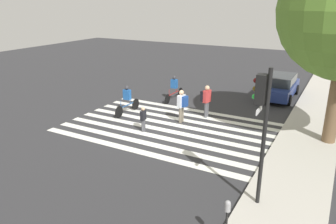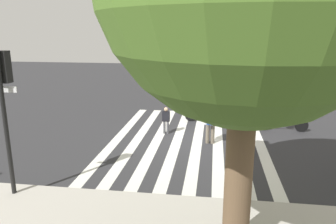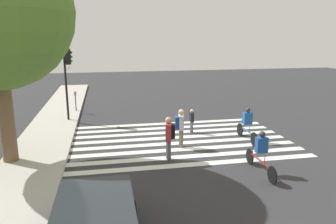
# 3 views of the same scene
# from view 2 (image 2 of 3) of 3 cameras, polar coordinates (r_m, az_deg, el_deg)

# --- Properties ---
(ground_plane) EXTENTS (60.00, 60.00, 0.00)m
(ground_plane) POSITION_cam_2_polar(r_m,az_deg,el_deg) (14.06, 3.39, -4.96)
(ground_plane) COLOR #2D2D30
(sidewalk_curb) EXTENTS (36.00, 2.50, 0.14)m
(sidewalk_curb) POSITION_cam_2_polar(r_m,az_deg,el_deg) (8.42, -0.35, -18.68)
(sidewalk_curb) COLOR #ADA89E
(sidewalk_curb) RESTS_ON ground_plane
(crosswalk_stripes) EXTENTS (6.43, 10.00, 0.01)m
(crosswalk_stripes) POSITION_cam_2_polar(r_m,az_deg,el_deg) (14.06, 3.39, -4.94)
(crosswalk_stripes) COLOR silver
(crosswalk_stripes) RESTS_ON ground_plane
(traffic_light) EXTENTS (0.60, 0.50, 4.29)m
(traffic_light) POSITION_cam_2_polar(r_m,az_deg,el_deg) (9.71, -26.57, 3.08)
(traffic_light) COLOR black
(traffic_light) RESTS_ON ground_plane
(pedestrian_adult_blue_shirt) EXTENTS (0.50, 0.44, 1.71)m
(pedestrian_adult_blue_shirt) POSITION_cam_2_polar(r_m,az_deg,el_deg) (13.48, 7.45, -1.46)
(pedestrian_adult_blue_shirt) COLOR #6B6051
(pedestrian_adult_blue_shirt) RESTS_ON ground_plane
(pedestrian_adult_yellow_jacket) EXTENTS (0.34, 0.18, 1.23)m
(pedestrian_adult_yellow_jacket) POSITION_cam_2_polar(r_m,az_deg,el_deg) (14.73, -0.35, -1.19)
(pedestrian_adult_yellow_jacket) COLOR #4C4C51
(pedestrian_adult_yellow_jacket) RESTS_ON ground_plane
(pedestrian_child_with_backpack) EXTENTS (0.52, 0.47, 1.74)m
(pedestrian_child_with_backpack) POSITION_cam_2_polar(r_m,az_deg,el_deg) (12.81, 13.45, -2.49)
(pedestrian_child_with_backpack) COLOR #4C4C51
(pedestrian_child_with_backpack) RESTS_ON ground_plane
(cyclist_mid_street) EXTENTS (2.35, 0.40, 1.57)m
(cyclist_mid_street) POSITION_cam_2_polar(r_m,az_deg,el_deg) (15.94, 19.40, -0.20)
(cyclist_mid_street) COLOR black
(cyclist_mid_street) RESTS_ON ground_plane
(cyclist_near_curb) EXTENTS (2.22, 0.40, 1.60)m
(cyclist_near_curb) POSITION_cam_2_polar(r_m,az_deg,el_deg) (16.66, 6.78, 1.16)
(cyclist_near_curb) COLOR black
(cyclist_near_curb) RESTS_ON ground_plane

